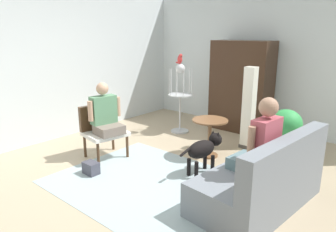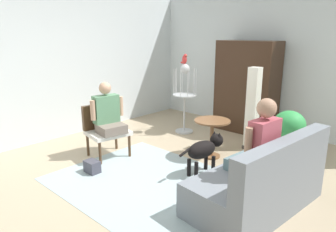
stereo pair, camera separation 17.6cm
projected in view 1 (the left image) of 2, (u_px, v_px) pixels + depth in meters
ground_plane at (162, 175)px, 4.45m from camera, size 7.24×7.24×0.00m
back_wall at (262, 62)px, 6.35m from camera, size 5.81×0.12×2.75m
left_wall at (68, 64)px, 5.97m from camera, size 0.12×6.63×2.75m
area_rug at (148, 182)px, 4.25m from camera, size 2.43×2.03×0.01m
couch at (263, 181)px, 3.61m from camera, size 1.02×1.76×0.91m
armchair at (102, 126)px, 5.06m from camera, size 0.65×0.70×0.83m
person_on_couch at (261, 144)px, 3.52m from camera, size 0.52×0.55×0.89m
person_on_armchair at (105, 114)px, 4.89m from camera, size 0.48×0.55×0.79m
round_end_table at (210, 130)px, 5.03m from camera, size 0.57×0.57×0.62m
dog at (204, 148)px, 4.45m from camera, size 0.31×0.81×0.58m
bird_cage_stand at (180, 94)px, 6.19m from camera, size 0.46×0.46×1.37m
parrot at (180, 59)px, 6.01m from camera, size 0.17×0.10×0.19m
potted_plant at (285, 130)px, 4.71m from camera, size 0.47×0.47×0.86m
column_lamp at (249, 109)px, 5.35m from camera, size 0.20×0.20×1.42m
armoire_cabinet at (241, 86)px, 6.31m from camera, size 1.18×0.56×1.81m
handbag at (91, 168)px, 4.47m from camera, size 0.22×0.16×0.18m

